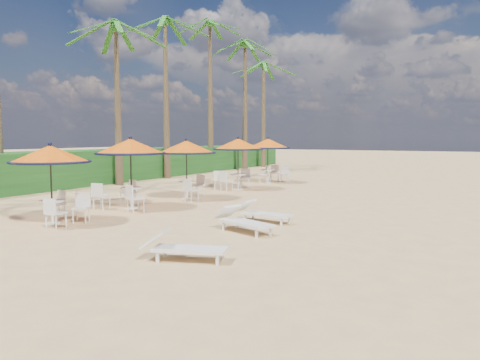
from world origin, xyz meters
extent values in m
plane|color=tan|center=(0.00, 0.00, 0.00)|extent=(160.00, 160.00, 0.00)
cube|color=#194716|center=(-13.50, 11.00, 0.90)|extent=(3.00, 40.00, 1.80)
cylinder|color=black|center=(-5.28, 0.21, 1.14)|extent=(0.05, 0.05, 2.28)
cone|color=orange|center=(-5.28, 0.21, 2.03)|extent=(2.28, 2.28, 0.50)
torus|color=black|center=(-5.28, 0.21, 1.80)|extent=(2.28, 2.28, 0.07)
sphere|color=black|center=(-5.28, 0.21, 2.32)|extent=(0.12, 0.12, 0.12)
cylinder|color=white|center=(-5.28, 0.21, 0.67)|extent=(0.69, 0.69, 0.04)
cylinder|color=white|center=(-5.28, 0.21, 0.35)|extent=(0.08, 0.08, 0.69)
cylinder|color=black|center=(-5.26, 3.58, 1.23)|extent=(0.05, 0.05, 2.46)
cone|color=orange|center=(-5.26, 3.58, 2.19)|extent=(2.46, 2.46, 0.54)
torus|color=black|center=(-5.26, 3.58, 1.95)|extent=(2.46, 2.46, 0.07)
sphere|color=black|center=(-5.26, 3.58, 2.51)|extent=(0.13, 0.13, 0.13)
cylinder|color=white|center=(-5.26, 3.58, 0.73)|extent=(0.75, 0.75, 0.04)
cylinder|color=white|center=(-5.26, 3.58, 0.37)|extent=(0.09, 0.09, 0.75)
cylinder|color=black|center=(-4.99, 6.57, 1.19)|extent=(0.05, 0.05, 2.38)
cone|color=orange|center=(-4.99, 6.57, 2.12)|extent=(2.38, 2.38, 0.52)
torus|color=black|center=(-4.99, 6.57, 1.88)|extent=(2.38, 2.38, 0.07)
sphere|color=black|center=(-4.99, 6.57, 2.42)|extent=(0.12, 0.12, 0.12)
cylinder|color=white|center=(-4.99, 6.57, 0.70)|extent=(0.72, 0.72, 0.04)
cylinder|color=white|center=(-4.99, 6.57, 0.36)|extent=(0.08, 0.08, 0.72)
cylinder|color=black|center=(-4.84, 10.64, 1.22)|extent=(0.05, 0.05, 2.45)
cone|color=orange|center=(-4.84, 10.64, 2.18)|extent=(2.45, 2.45, 0.53)
torus|color=black|center=(-4.84, 10.64, 1.94)|extent=(2.45, 2.45, 0.07)
sphere|color=black|center=(-4.84, 10.64, 2.49)|extent=(0.13, 0.13, 0.13)
cylinder|color=white|center=(-4.84, 10.64, 0.72)|extent=(0.75, 0.75, 0.04)
cylinder|color=white|center=(-4.84, 10.64, 0.37)|extent=(0.09, 0.09, 0.75)
cylinder|color=black|center=(-4.97, 14.29, 1.22)|extent=(0.05, 0.05, 2.43)
cone|color=orange|center=(-4.97, 14.29, 2.17)|extent=(2.43, 2.43, 0.53)
torus|color=black|center=(-4.97, 14.29, 1.93)|extent=(2.44, 2.44, 0.07)
sphere|color=black|center=(-4.97, 14.29, 2.48)|extent=(0.13, 0.13, 0.13)
cylinder|color=white|center=(-4.97, 14.29, 0.72)|extent=(0.74, 0.74, 0.04)
cylinder|color=white|center=(-4.97, 14.29, 0.37)|extent=(0.08, 0.08, 0.74)
cube|color=white|center=(0.59, -1.29, 0.25)|extent=(1.59, 1.00, 0.06)
cube|color=white|center=(-0.12, -1.53, 0.44)|extent=(0.65, 0.68, 0.37)
cube|color=white|center=(0.59, -1.29, 0.11)|extent=(0.05, 0.05, 0.21)
cube|color=white|center=(0.28, 1.74, 0.27)|extent=(1.71, 1.13, 0.07)
cube|color=white|center=(-0.47, 2.03, 0.47)|extent=(0.71, 0.74, 0.40)
cube|color=white|center=(0.28, 1.74, 0.11)|extent=(0.06, 0.06, 0.23)
cube|color=white|center=(0.12, 3.34, 0.25)|extent=(1.57, 0.71, 0.06)
cube|color=white|center=(-0.64, 3.42, 0.45)|extent=(0.56, 0.61, 0.38)
cube|color=white|center=(0.12, 3.34, 0.11)|extent=(0.05, 0.05, 0.22)
cone|color=brown|center=(-11.31, 9.46, 4.06)|extent=(0.44, 0.44, 8.11)
sphere|color=#26621C|center=(-11.31, 9.46, 8.11)|extent=(0.56, 0.56, 0.56)
cone|color=brown|center=(-11.69, 14.05, 4.69)|extent=(0.44, 0.44, 9.38)
sphere|color=#26621C|center=(-11.69, 14.05, 9.38)|extent=(0.56, 0.56, 0.56)
cone|color=brown|center=(-12.21, 19.93, 5.28)|extent=(0.44, 0.44, 10.56)
sphere|color=#26621C|center=(-12.21, 19.93, 10.56)|extent=(0.56, 0.56, 0.56)
cone|color=brown|center=(-10.63, 22.28, 4.67)|extent=(0.44, 0.44, 9.34)
sphere|color=#26621C|center=(-10.63, 22.28, 9.34)|extent=(0.56, 0.56, 0.56)
cone|color=brown|center=(-11.20, 26.67, 4.22)|extent=(0.44, 0.44, 8.43)
sphere|color=#26621C|center=(-11.20, 26.67, 8.43)|extent=(0.56, 0.56, 0.56)
camera|label=1|loc=(5.92, -8.98, 2.51)|focal=35.00mm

